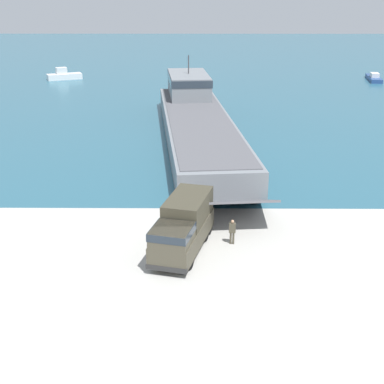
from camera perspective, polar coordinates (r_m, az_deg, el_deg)
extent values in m
plane|color=#B7B5AD|center=(37.12, -0.81, -4.69)|extent=(240.00, 240.00, 0.00)
cube|color=#285B70|center=(129.48, 0.10, 13.64)|extent=(240.00, 180.00, 0.01)
cube|color=gray|center=(60.81, 0.69, 6.74)|extent=(10.98, 39.63, 2.48)
cube|color=#56565B|center=(60.51, 0.70, 7.91)|extent=(10.25, 38.02, 0.08)
cube|color=gray|center=(73.51, -0.37, 11.36)|extent=(6.11, 11.39, 3.01)
cube|color=#28333D|center=(73.37, -0.37, 12.06)|extent=(6.27, 11.51, 0.90)
cylinder|color=#3F3F42|center=(73.12, -0.37, 13.45)|extent=(0.16, 0.16, 2.40)
cube|color=#56565B|center=(39.41, 3.95, -1.08)|extent=(6.73, 6.68, 2.47)
cube|color=#4C4738|center=(34.76, -0.97, -4.67)|extent=(4.21, 7.76, 1.29)
cube|color=#4C4738|center=(32.17, -2.15, -4.64)|extent=(2.87, 3.00, 0.98)
cube|color=#28333D|center=(32.06, -2.16, -4.24)|extent=(2.95, 3.05, 0.49)
cube|color=#413C2E|center=(35.28, -0.43, -1.68)|extent=(3.45, 5.11, 1.63)
cube|color=#2D2D2D|center=(31.91, -2.73, -8.15)|extent=(2.50, 0.85, 0.32)
cylinder|color=black|center=(32.75, -0.31, -7.22)|extent=(0.65, 1.21, 1.16)
cylinder|color=black|center=(33.28, -3.74, -6.79)|extent=(0.65, 1.21, 1.16)
cylinder|color=black|center=(36.24, 1.34, -4.34)|extent=(0.65, 1.21, 1.16)
cylinder|color=black|center=(36.72, -1.77, -3.99)|extent=(0.65, 1.21, 1.16)
cylinder|color=black|center=(37.22, 1.73, -3.64)|extent=(0.65, 1.21, 1.16)
cylinder|color=black|center=(37.68, -1.30, -3.32)|extent=(0.65, 1.21, 1.16)
cylinder|color=#4C4738|center=(35.90, 4.44, -4.92)|extent=(0.14, 0.14, 0.85)
cylinder|color=#4C4738|center=(35.91, 4.15, -4.91)|extent=(0.14, 0.14, 0.85)
cube|color=#4C4738|center=(35.59, 4.33, -3.81)|extent=(0.47, 0.29, 0.67)
sphere|color=tan|center=(35.40, 4.35, -3.15)|extent=(0.23, 0.23, 0.23)
cube|color=navy|center=(108.78, 18.82, 11.40)|extent=(3.25, 8.54, 0.69)
cube|color=silver|center=(108.07, 18.91, 11.72)|extent=(1.77, 2.68, 0.76)
cube|color=white|center=(107.01, -13.45, 11.89)|extent=(6.76, 4.71, 1.08)
cube|color=silver|center=(106.76, -13.76, 12.46)|extent=(2.40, 2.21, 1.19)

